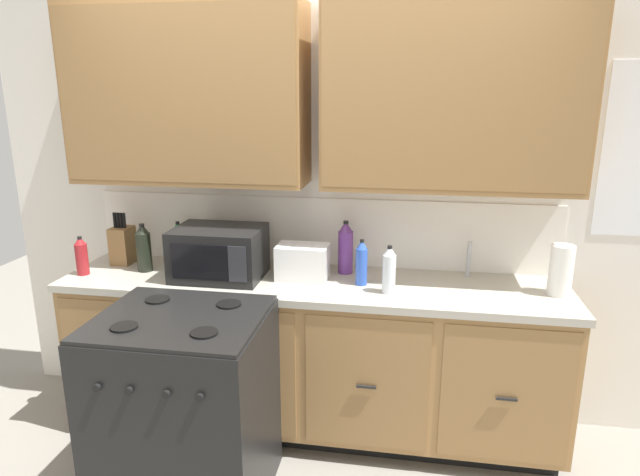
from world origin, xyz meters
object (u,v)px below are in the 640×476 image
at_px(paper_towel_roll, 561,270).
at_px(bottle_blue, 362,263).
at_px(bottle_dark, 144,248).
at_px(microwave, 219,253).
at_px(bottle_clear, 389,270).
at_px(bottle_violet, 346,248).
at_px(toaster, 303,262).
at_px(knife_block, 123,244).
at_px(stove_range, 186,408).
at_px(bottle_red, 82,256).
at_px(bottle_green, 179,243).

height_order(paper_towel_roll, bottle_blue, paper_towel_roll).
bearing_deg(bottle_dark, paper_towel_roll, -0.13).
relative_size(microwave, bottle_clear, 1.91).
height_order(bottle_clear, bottle_violet, bottle_violet).
relative_size(toaster, bottle_violet, 0.93).
relative_size(knife_block, paper_towel_roll, 1.19).
relative_size(stove_range, knife_block, 3.06).
relative_size(microwave, bottle_violet, 1.59).
bearing_deg(bottle_violet, paper_towel_roll, -8.38).
relative_size(microwave, knife_block, 1.55).
bearing_deg(paper_towel_roll, bottle_violet, 171.62).
relative_size(knife_block, bottle_violet, 1.03).
height_order(toaster, bottle_violet, bottle_violet).
bearing_deg(toaster, bottle_dark, -178.84).
distance_m(microwave, bottle_blue, 0.79).
bearing_deg(bottle_red, knife_block, 62.15).
relative_size(stove_range, microwave, 1.98).
relative_size(bottle_violet, bottle_dark, 1.09).
bearing_deg(bottle_clear, bottle_blue, 146.11).
relative_size(stove_range, bottle_dark, 3.43).
relative_size(paper_towel_roll, bottle_red, 1.18).
xyz_separation_m(bottle_blue, bottle_red, (-1.56, -0.09, -0.01)).
relative_size(bottle_clear, bottle_red, 1.14).
relative_size(bottle_blue, bottle_dark, 0.90).
relative_size(microwave, bottle_red, 2.18).
xyz_separation_m(bottle_violet, bottle_red, (-1.45, -0.28, -0.04)).
bearing_deg(toaster, bottle_red, -173.74).
distance_m(bottle_blue, bottle_dark, 1.24).
height_order(bottle_red, bottle_green, bottle_green).
xyz_separation_m(toaster, bottle_dark, (-0.92, -0.02, 0.04)).
xyz_separation_m(stove_range, bottle_violet, (0.66, 0.79, 0.59)).
bearing_deg(toaster, bottle_green, 169.43).
distance_m(stove_range, bottle_violet, 1.19).
xyz_separation_m(paper_towel_roll, bottle_green, (-2.11, 0.17, -0.00)).
bearing_deg(bottle_blue, bottle_red, -176.52).
bearing_deg(bottle_green, toaster, -10.57).
xyz_separation_m(stove_range, knife_block, (-0.67, 0.75, 0.56)).
bearing_deg(knife_block, bottle_violet, 1.90).
xyz_separation_m(knife_block, bottle_clear, (1.59, -0.24, 0.01)).
xyz_separation_m(bottle_blue, bottle_green, (-1.10, 0.19, 0.00)).
bearing_deg(microwave, toaster, 6.27).
bearing_deg(bottle_clear, microwave, 174.47).
distance_m(microwave, paper_towel_roll, 1.79).
relative_size(knife_block, bottle_dark, 1.12).
bearing_deg(paper_towel_roll, microwave, -179.15).
height_order(knife_block, bottle_dark, knife_block).
bearing_deg(bottle_green, paper_towel_roll, -4.59).
relative_size(paper_towel_roll, bottle_clear, 1.03).
bearing_deg(stove_range, bottle_dark, 127.20).
xyz_separation_m(paper_towel_roll, bottle_dark, (-2.25, 0.01, 0.01)).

